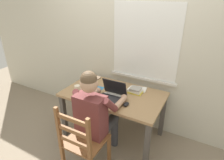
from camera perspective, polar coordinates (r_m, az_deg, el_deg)
name	(u,v)px	position (r m, az deg, el deg)	size (l,w,h in m)	color
ground_plane	(113,134)	(2.99, 0.37, -15.99)	(8.00, 8.00, 0.00)	gray
back_wall	(129,43)	(2.75, 5.23, 11.03)	(6.00, 0.08, 2.60)	beige
desk	(113,99)	(2.62, 0.41, -5.75)	(1.34, 0.78, 0.71)	#9E7A51
seated_person	(96,113)	(2.24, -4.82, -9.77)	(0.50, 0.60, 1.25)	brown
wooden_chair	(83,143)	(2.21, -8.76, -18.14)	(0.42, 0.42, 0.94)	brown
laptop	(111,95)	(2.43, -0.16, -4.47)	(0.33, 0.30, 0.23)	black
computer_mouse	(126,104)	(2.31, 4.28, -7.25)	(0.06, 0.10, 0.03)	black
coffee_mug_white	(78,89)	(2.61, -10.33, -2.67)	(0.12, 0.08, 0.10)	beige
coffee_mug_dark	(94,91)	(2.54, -5.57, -3.23)	(0.11, 0.08, 0.10)	#2D384C
book_stack_main	(135,90)	(2.60, 7.00, -3.07)	(0.20, 0.15, 0.07)	gold
paper_pile_near_laptop	(140,89)	(2.69, 8.29, -2.71)	(0.18, 0.15, 0.02)	white
paper_pile_back_corner	(112,96)	(2.50, -0.12, -4.77)	(0.25, 0.20, 0.01)	silver
landscape_photo_print	(99,88)	(2.72, -3.84, -2.35)	(0.13, 0.09, 0.00)	teal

